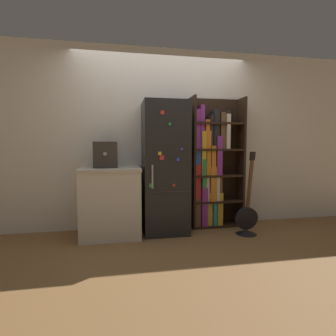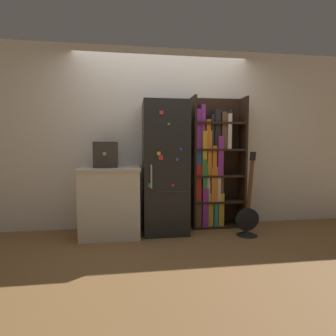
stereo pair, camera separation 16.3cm
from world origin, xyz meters
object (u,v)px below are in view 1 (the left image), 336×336
(refrigerator, at_px, (165,168))
(guitar, at_px, (247,222))
(espresso_machine, at_px, (106,155))
(bookshelf, at_px, (211,167))

(refrigerator, distance_m, guitar, 1.33)
(espresso_machine, distance_m, guitar, 2.09)
(espresso_machine, relative_size, guitar, 0.33)
(refrigerator, relative_size, bookshelf, 0.94)
(guitar, bearing_deg, espresso_machine, 170.67)
(refrigerator, relative_size, espresso_machine, 4.89)
(refrigerator, distance_m, espresso_machine, 0.81)
(bookshelf, distance_m, guitar, 0.92)
(espresso_machine, xyz_separation_m, guitar, (1.86, -0.31, -0.91))
(bookshelf, bearing_deg, refrigerator, -168.19)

